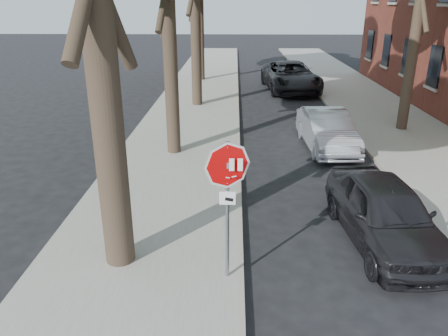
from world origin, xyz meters
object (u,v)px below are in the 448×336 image
object	(u,v)px
stop_sign	(227,186)
car_d	(291,76)
car_a	(385,213)
car_b	(327,130)

from	to	relation	value
stop_sign	car_d	size ratio (longest dim) A/B	0.45
car_a	car_d	world-z (taller)	car_d
stop_sign	car_a	world-z (taller)	stop_sign
stop_sign	car_b	size ratio (longest dim) A/B	0.65
stop_sign	car_a	bearing A→B (deg)	24.81
stop_sign	car_a	size ratio (longest dim) A/B	0.64
car_b	car_d	bearing A→B (deg)	87.12
car_d	stop_sign	bearing A→B (deg)	-105.12
car_a	car_d	bearing A→B (deg)	85.13
car_b	car_d	world-z (taller)	car_d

